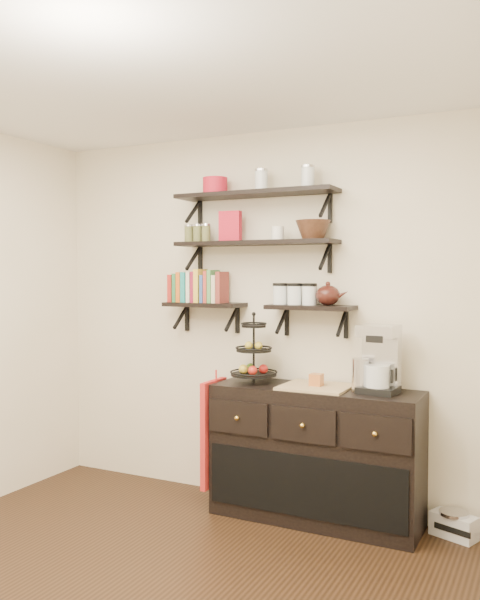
% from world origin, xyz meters
% --- Properties ---
extents(ceiling, '(3.50, 3.50, 0.02)m').
position_xyz_m(ceiling, '(0.00, 0.00, 2.70)').
color(ceiling, white).
rests_on(ceiling, back_wall).
extents(back_wall, '(3.50, 0.02, 2.70)m').
position_xyz_m(back_wall, '(0.00, 1.75, 1.35)').
color(back_wall, '#F2E3CD').
rests_on(back_wall, ground).
extents(shelf_top, '(1.20, 0.27, 0.23)m').
position_xyz_m(shelf_top, '(0.00, 1.62, 2.23)').
color(shelf_top, black).
rests_on(shelf_top, back_wall).
extents(shelf_mid, '(1.20, 0.27, 0.23)m').
position_xyz_m(shelf_mid, '(0.00, 1.62, 1.88)').
color(shelf_mid, black).
rests_on(shelf_mid, back_wall).
extents(shelf_low_left, '(0.60, 0.25, 0.23)m').
position_xyz_m(shelf_low_left, '(-0.42, 1.63, 1.43)').
color(shelf_low_left, black).
rests_on(shelf_low_left, back_wall).
extents(shelf_low_right, '(0.60, 0.25, 0.23)m').
position_xyz_m(shelf_low_right, '(0.42, 1.63, 1.43)').
color(shelf_low_right, black).
rests_on(shelf_low_right, back_wall).
extents(cookbooks, '(0.43, 0.15, 0.26)m').
position_xyz_m(cookbooks, '(-0.47, 1.63, 1.57)').
color(cookbooks, '#A9231C').
rests_on(cookbooks, shelf_low_left).
extents(glass_canisters, '(0.32, 0.10, 0.13)m').
position_xyz_m(glass_canisters, '(0.30, 1.63, 1.51)').
color(glass_canisters, silver).
rests_on(glass_canisters, shelf_low_right).
extents(sideboard, '(1.40, 0.50, 0.92)m').
position_xyz_m(sideboard, '(0.50, 1.51, 0.45)').
color(sideboard, black).
rests_on(sideboard, floor).
extents(fruit_stand, '(0.32, 0.32, 0.47)m').
position_xyz_m(fruit_stand, '(0.04, 1.52, 1.06)').
color(fruit_stand, black).
rests_on(fruit_stand, sideboard).
extents(candle, '(0.08, 0.08, 0.08)m').
position_xyz_m(candle, '(0.50, 1.51, 0.96)').
color(candle, '#B46029').
rests_on(candle, sideboard).
extents(coffee_maker, '(0.26, 0.25, 0.44)m').
position_xyz_m(coffee_maker, '(0.92, 1.54, 1.11)').
color(coffee_maker, black).
rests_on(coffee_maker, sideboard).
extents(thermal_carafe, '(0.11, 0.11, 0.22)m').
position_xyz_m(thermal_carafe, '(0.81, 1.49, 1.01)').
color(thermal_carafe, silver).
rests_on(thermal_carafe, sideboard).
extents(apron, '(0.04, 0.32, 0.75)m').
position_xyz_m(apron, '(-0.23, 1.41, 0.54)').
color(apron, red).
rests_on(apron, sideboard).
extents(radio, '(0.31, 0.24, 0.17)m').
position_xyz_m(radio, '(1.38, 1.64, 0.08)').
color(radio, silver).
rests_on(radio, floor).
extents(recipe_box, '(0.16, 0.07, 0.22)m').
position_xyz_m(recipe_box, '(-0.20, 1.61, 2.01)').
color(recipe_box, red).
rests_on(recipe_box, shelf_mid).
extents(walnut_bowl, '(0.24, 0.24, 0.13)m').
position_xyz_m(walnut_bowl, '(0.44, 1.61, 1.96)').
color(walnut_bowl, black).
rests_on(walnut_bowl, shelf_mid).
extents(ramekins, '(0.09, 0.09, 0.10)m').
position_xyz_m(ramekins, '(0.18, 1.61, 1.95)').
color(ramekins, white).
rests_on(ramekins, shelf_mid).
extents(teapot, '(0.23, 0.18, 0.16)m').
position_xyz_m(teapot, '(0.54, 1.63, 1.53)').
color(teapot, '#361410').
rests_on(teapot, shelf_low_right).
extents(red_pot, '(0.18, 0.18, 0.12)m').
position_xyz_m(red_pot, '(-0.32, 1.61, 2.31)').
color(red_pot, red).
rests_on(red_pot, shelf_top).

